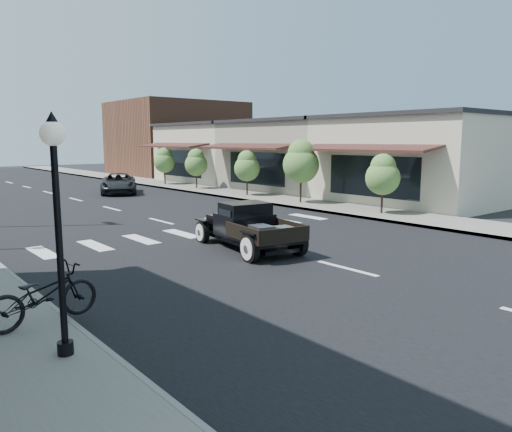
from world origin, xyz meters
TOP-DOWN VIEW (x-y plane):
  - ground at (0.00, 0.00)m, footprint 120.00×120.00m
  - road at (0.00, 15.00)m, footprint 14.00×80.00m
  - road_markings at (0.00, 10.00)m, footprint 12.00×60.00m
  - sidewalk_right at (8.50, 15.00)m, footprint 3.00×80.00m
  - storefront_near at (15.00, 4.00)m, footprint 10.00×9.00m
  - storefront_mid at (15.00, 13.00)m, footprint 10.00×9.00m
  - storefront_far at (15.00, 22.00)m, footprint 10.00×9.00m
  - far_building_right at (15.50, 32.00)m, footprint 11.00×10.00m
  - lamp_post_a at (-7.60, -4.00)m, footprint 0.36×0.36m
  - small_tree_a at (8.30, 2.12)m, footprint 1.52×1.52m
  - small_tree_b at (8.30, 7.25)m, footprint 1.88×1.88m
  - small_tree_c at (8.30, 11.76)m, footprint 1.52×1.52m
  - small_tree_d at (8.30, 17.29)m, footprint 1.53×1.53m
  - small_tree_e at (8.30, 21.62)m, footprint 1.55×1.55m
  - hotrod_pickup at (-0.52, 0.51)m, footprint 2.58×4.51m
  - second_car at (3.30, 18.55)m, footprint 3.80×5.02m
  - motorcycle at (-7.45, -2.47)m, footprint 2.05×0.94m

SIDE VIEW (x-z plane):
  - ground at x=0.00m, z-range 0.00..0.00m
  - road_markings at x=0.00m, z-range -0.03..0.03m
  - road at x=0.00m, z-range 0.00..0.02m
  - sidewalk_right at x=8.50m, z-range 0.00..0.15m
  - second_car at x=3.30m, z-range 0.00..1.27m
  - motorcycle at x=-7.45m, z-range 0.15..1.19m
  - hotrod_pickup at x=-0.52m, z-range 0.00..1.48m
  - small_tree_a at x=8.30m, z-range 0.15..2.68m
  - small_tree_c at x=8.30m, z-range 0.15..2.68m
  - small_tree_d at x=8.30m, z-range 0.15..2.70m
  - small_tree_e at x=8.30m, z-range 0.15..2.73m
  - small_tree_b at x=8.30m, z-range 0.15..3.29m
  - lamp_post_a at x=-7.60m, z-range 0.15..3.74m
  - storefront_near at x=15.00m, z-range 0.00..4.50m
  - storefront_mid at x=15.00m, z-range 0.00..4.50m
  - storefront_far at x=15.00m, z-range 0.00..4.50m
  - far_building_right at x=15.50m, z-range 0.00..7.00m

